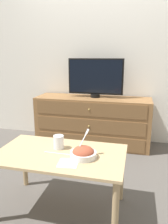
% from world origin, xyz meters
% --- Properties ---
extents(ground_plane, '(12.00, 12.00, 0.00)m').
position_xyz_m(ground_plane, '(0.00, 0.00, 0.00)').
color(ground_plane, '#56514C').
extents(wall_back, '(12.00, 0.05, 2.60)m').
position_xyz_m(wall_back, '(0.00, 0.03, 1.30)').
color(wall_back, white).
rests_on(wall_back, ground_plane).
extents(dresser, '(1.52, 0.46, 0.65)m').
position_xyz_m(dresser, '(-0.10, -0.25, 0.33)').
color(dresser, olive).
rests_on(dresser, ground_plane).
extents(tv, '(0.73, 0.12, 0.51)m').
position_xyz_m(tv, '(-0.07, -0.22, 0.92)').
color(tv, black).
rests_on(tv, dresser).
extents(coffee_table, '(0.97, 0.56, 0.49)m').
position_xyz_m(coffee_table, '(-0.07, -1.63, 0.42)').
color(coffee_table, tan).
rests_on(coffee_table, ground_plane).
extents(takeout_bowl, '(0.19, 0.19, 0.20)m').
position_xyz_m(takeout_bowl, '(0.12, -1.66, 0.52)').
color(takeout_bowl, silver).
rests_on(takeout_bowl, coffee_table).
extents(drink_cup, '(0.08, 0.08, 0.11)m').
position_xyz_m(drink_cup, '(-0.10, -1.56, 0.54)').
color(drink_cup, '#9E6638').
rests_on(drink_cup, coffee_table).
extents(napkin, '(0.15, 0.15, 0.00)m').
position_xyz_m(napkin, '(0.04, -1.78, 0.49)').
color(napkin, white).
rests_on(napkin, coffee_table).
extents(knife, '(0.20, 0.01, 0.01)m').
position_xyz_m(knife, '(-0.09, -1.65, 0.49)').
color(knife, silver).
rests_on(knife, coffee_table).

